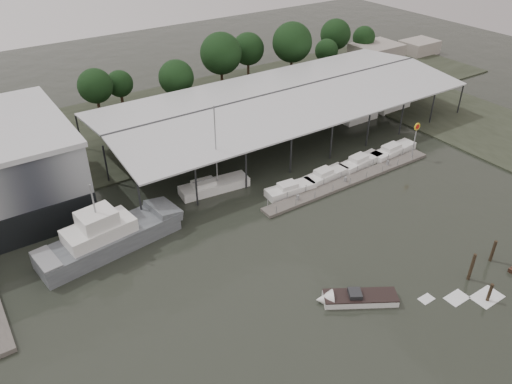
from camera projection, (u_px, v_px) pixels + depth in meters
ground at (311, 263)px, 52.95m from camera, size 200.00×200.00×0.00m
land_strip_far at (150, 124)px, 82.36m from camera, size 140.00×30.00×0.30m
land_strip_east at (487, 128)px, 81.15m from camera, size 20.00×60.00×0.30m
covered_boat_shed at (284, 94)px, 77.34m from camera, size 58.24×24.00×6.96m
floating_dock at (351, 180)px, 66.93m from camera, size 28.00×2.00×1.40m
shell_fuel_sign at (416, 134)px, 70.60m from camera, size 1.10×0.18×5.55m
distant_commercial_buildings at (390, 51)px, 111.18m from camera, size 22.00×8.00×4.00m
grey_trawler at (110, 236)px, 54.29m from camera, size 16.61×6.40×8.84m
white_sailboat at (213, 186)px, 64.85m from camera, size 9.42×3.59×11.86m
speedboat_underway at (353, 298)px, 47.88m from camera, size 16.81×10.86×2.00m
moored_cruiser_0 at (290, 189)px, 64.27m from camera, size 6.85×2.76×1.70m
moored_cruiser_1 at (326, 175)px, 67.24m from camera, size 6.87×2.68×1.70m
moored_cruiser_2 at (360, 162)px, 70.50m from camera, size 7.54×2.94×1.70m
moored_cruiser_3 at (393, 151)px, 73.35m from camera, size 8.25×2.83×1.70m
horizon_tree_line at (253, 53)px, 94.51m from camera, size 65.11×12.40×11.56m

